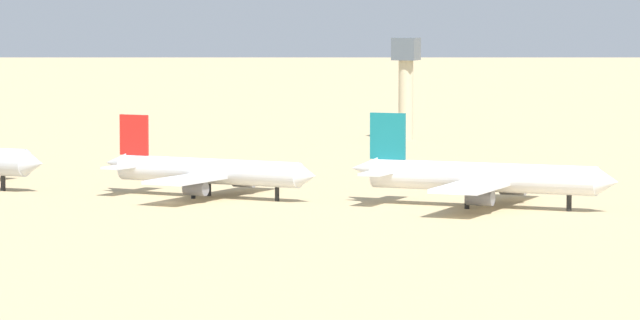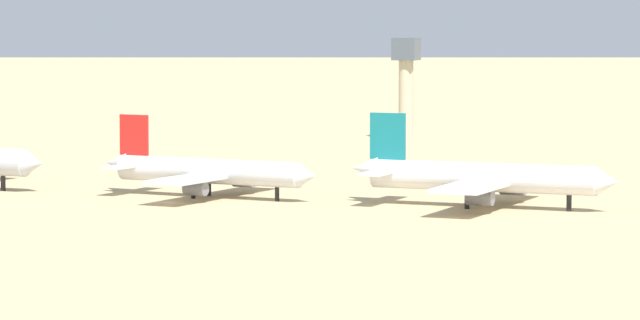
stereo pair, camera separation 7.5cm
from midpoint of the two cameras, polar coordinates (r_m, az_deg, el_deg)
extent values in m
plane|color=tan|center=(288.40, -4.41, -1.27)|extent=(4000.00, 4000.00, 0.00)
cone|color=silver|center=(305.42, -8.48, -0.10)|extent=(3.67, 4.47, 4.18)
cylinder|color=black|center=(308.91, -9.37, -0.69)|extent=(0.77, 0.77, 2.42)
cylinder|color=silver|center=(294.86, -3.29, -0.33)|extent=(31.40, 8.16, 3.90)
cone|color=silver|center=(286.60, -0.38, -0.47)|extent=(3.40, 4.07, 3.70)
cone|color=silver|center=(303.79, -6.04, -0.09)|extent=(4.31, 3.82, 3.31)
cube|color=red|center=(301.63, -5.52, 0.75)|extent=(5.08, 1.18, 6.33)
cube|color=silver|center=(305.26, -5.12, -0.09)|extent=(4.00, 6.99, 0.35)
cube|color=silver|center=(298.75, -5.92, -0.21)|extent=(4.00, 6.99, 0.35)
cube|color=silver|center=(294.42, -3.13, -0.45)|extent=(10.86, 31.78, 0.55)
cylinder|color=slate|center=(300.35, -2.26, -0.61)|extent=(3.77, 2.61, 2.14)
cylinder|color=slate|center=(287.81, -3.70, -0.85)|extent=(3.77, 2.61, 2.14)
cylinder|color=black|center=(289.30, -1.27, -1.02)|extent=(0.68, 0.68, 2.14)
cylinder|color=black|center=(297.89, -3.30, -0.86)|extent=(0.68, 0.68, 2.14)
cylinder|color=black|center=(293.90, -3.77, -0.94)|extent=(0.68, 0.68, 2.14)
cylinder|color=white|center=(281.33, 4.87, -0.51)|extent=(34.24, 6.21, 4.26)
cone|color=white|center=(276.22, 8.52, -0.64)|extent=(3.42, 4.22, 4.04)
cone|color=white|center=(287.49, 1.35, -0.25)|extent=(4.46, 3.86, 3.62)
cube|color=#14727A|center=(285.80, 2.03, 0.71)|extent=(5.56, 0.85, 6.92)
cube|color=white|center=(290.18, 2.33, -0.25)|extent=(3.82, 7.42, 0.38)
cube|color=white|center=(282.25, 1.72, -0.39)|extent=(3.82, 7.42, 0.38)
cube|color=white|center=(281.07, 5.07, -0.65)|extent=(9.18, 34.41, 0.60)
cylinder|color=slate|center=(288.47, 5.75, -0.81)|extent=(3.96, 2.56, 2.34)
cylinder|color=slate|center=(273.33, 4.77, -1.11)|extent=(3.96, 2.56, 2.34)
cylinder|color=black|center=(277.97, 7.40, -1.28)|extent=(0.74, 0.74, 2.34)
cylinder|color=black|center=(284.56, 4.71, -1.11)|extent=(0.74, 0.74, 2.34)
cylinder|color=black|center=(279.73, 4.39, -1.21)|extent=(0.74, 0.74, 2.34)
cylinder|color=#C6B793|center=(416.36, 2.57, 1.79)|extent=(3.20, 3.20, 17.21)
cube|color=#4C5660|center=(415.93, 2.58, 3.31)|extent=(5.20, 5.20, 4.85)
camera|label=1|loc=(0.04, -89.99, 0.00)|focal=107.98mm
camera|label=2|loc=(0.04, 90.01, 0.00)|focal=107.98mm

